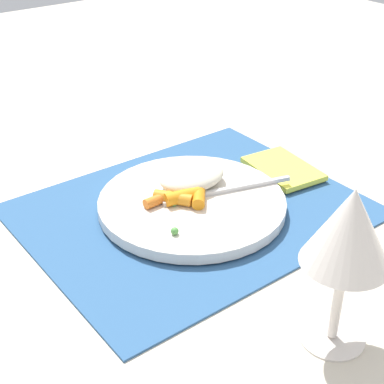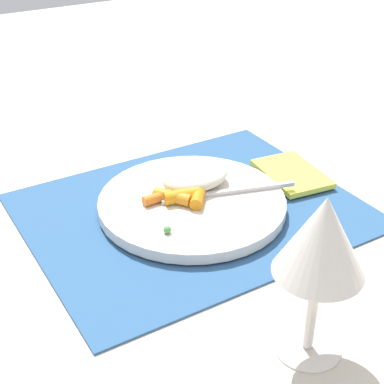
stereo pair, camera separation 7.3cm
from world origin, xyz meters
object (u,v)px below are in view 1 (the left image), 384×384
at_px(rice_mound, 192,176).
at_px(wine_glass, 349,232).
at_px(fork, 214,192).
at_px(carrot_portion, 179,197).
at_px(plate, 192,203).
at_px(napkin, 283,168).

bearing_deg(rice_mound, wine_glass, 80.04).
bearing_deg(rice_mound, fork, 102.33).
distance_m(rice_mound, fork, 0.04).
bearing_deg(carrot_portion, rice_mound, -147.68).
height_order(plate, napkin, plate).
distance_m(carrot_portion, wine_glass, 0.29).
relative_size(carrot_portion, fork, 0.44).
bearing_deg(plate, wine_glass, 83.45).
xyz_separation_m(carrot_portion, wine_glass, (0.01, 0.27, 0.10)).
xyz_separation_m(wine_glass, napkin, (-0.20, -0.27, -0.12)).
xyz_separation_m(rice_mound, carrot_portion, (0.04, 0.03, -0.01)).
height_order(rice_mound, fork, rice_mound).
xyz_separation_m(plate, napkin, (-0.17, -0.00, -0.00)).
height_order(rice_mound, napkin, rice_mound).
bearing_deg(fork, carrot_portion, -12.53).
relative_size(rice_mound, napkin, 0.85).
height_order(rice_mound, wine_glass, wine_glass).
relative_size(rice_mound, fork, 0.53).
height_order(rice_mound, carrot_portion, rice_mound).
bearing_deg(wine_glass, carrot_portion, -92.29).
bearing_deg(wine_glass, rice_mound, -99.96).
bearing_deg(carrot_portion, fork, 167.47).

